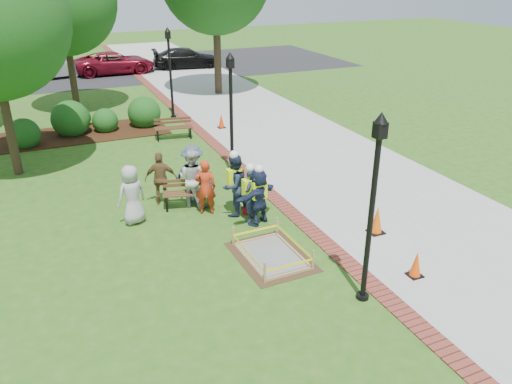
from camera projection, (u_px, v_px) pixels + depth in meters
name	position (u px, v px, depth m)	size (l,w,h in m)	color
ground	(257.00, 247.00, 13.17)	(100.00, 100.00, 0.00)	#285116
sidewalk	(268.00, 125.00, 23.35)	(6.00, 60.00, 0.02)	#9E9E99
brick_edging	(202.00, 133.00, 22.15)	(0.50, 60.00, 0.03)	maroon
mulch_bed	(86.00, 133.00, 22.08)	(7.00, 3.00, 0.05)	#381E0F
parking_lot	(105.00, 70.00, 35.71)	(36.00, 12.00, 0.01)	black
wet_concrete_pad	(271.00, 249.00, 12.61)	(1.76, 2.34, 0.55)	#47331E
bench_near	(189.00, 199.00, 15.25)	(1.64, 0.90, 0.85)	brown
bench_far	(174.00, 132.00, 21.38)	(1.66, 0.77, 0.86)	#4C2D1A
cone_front	(416.00, 265.00, 11.77)	(0.34, 0.34, 0.68)	black
cone_back	(377.00, 220.00, 13.68)	(0.41, 0.41, 0.82)	black
cone_far	(221.00, 121.00, 22.77)	(0.34, 0.34, 0.68)	black
toolbox	(249.00, 210.00, 14.93)	(0.39, 0.22, 0.20)	maroon
lamp_near	(373.00, 197.00, 10.11)	(0.28, 0.28, 4.26)	black
lamp_mid	(231.00, 106.00, 16.78)	(0.28, 0.28, 4.26)	black
lamp_far	(170.00, 66.00, 23.46)	(0.28, 0.28, 4.26)	black
tree_back	(61.00, 0.00, 23.49)	(5.19, 5.19, 7.95)	#3D2D1E
shrub_a	(27.00, 147.00, 20.48)	(1.29, 1.29, 1.29)	#164313
shrub_b	(73.00, 135.00, 21.98)	(1.65, 1.65, 1.65)	#164313
shrub_c	(106.00, 131.00, 22.42)	(1.13, 1.13, 1.13)	#164313
shrub_d	(145.00, 126.00, 23.18)	(1.49, 1.49, 1.49)	#164313
shrub_e	(82.00, 126.00, 23.19)	(0.95, 0.95, 0.95)	#164313
casual_person_a	(132.00, 195.00, 14.07)	(0.64, 0.52, 1.75)	#A1A1A1
casual_person_b	(205.00, 187.00, 14.64)	(0.62, 0.51, 1.68)	#B82E15
casual_person_c	(192.00, 178.00, 15.07)	(0.67, 0.68, 1.82)	silver
casual_person_d	(161.00, 179.00, 15.26)	(0.61, 0.48, 1.67)	brown
casual_person_e	(193.00, 175.00, 15.27)	(0.70, 0.69, 1.87)	#36425E
hivis_worker_a	(259.00, 195.00, 14.03)	(0.62, 0.53, 1.80)	#1B1F48
hivis_worker_b	(250.00, 193.00, 14.17)	(0.58, 0.62, 1.78)	#16203A
hivis_worker_c	(234.00, 184.00, 14.50)	(0.71, 0.62, 2.01)	#1B2546
parked_car_b	(54.00, 79.00, 33.08)	(4.52, 1.97, 1.47)	#A3A3A8
parked_car_c	(116.00, 74.00, 34.63)	(4.94, 2.15, 1.61)	maroon
parked_car_d	(187.00, 68.00, 36.60)	(4.75, 2.06, 1.55)	black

